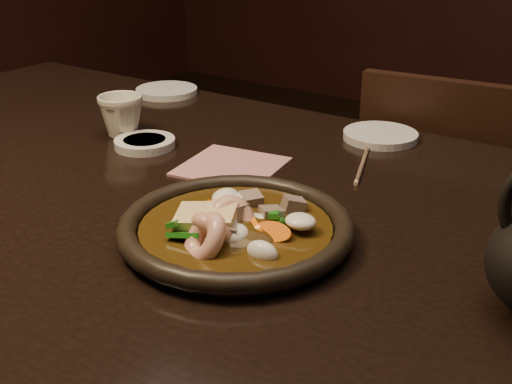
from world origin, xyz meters
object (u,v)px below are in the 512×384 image
Objects in this scene: table at (169,238)px; plate at (236,229)px; chair at (457,250)px; tea_cup at (121,115)px.

plate is (0.17, -0.06, 0.09)m from table.
chair is at bearing 66.76° from table.
tea_cup is at bearing 39.30° from chair.
tea_cup reaches higher than plate.
plate is 0.43m from tea_cup.
chair is 2.97× the size of plate.
plate is at bearing -27.12° from tea_cup.
table is 20.60× the size of tea_cup.
table is at bearing 61.69° from chair.
chair is (0.26, 0.60, -0.22)m from table.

